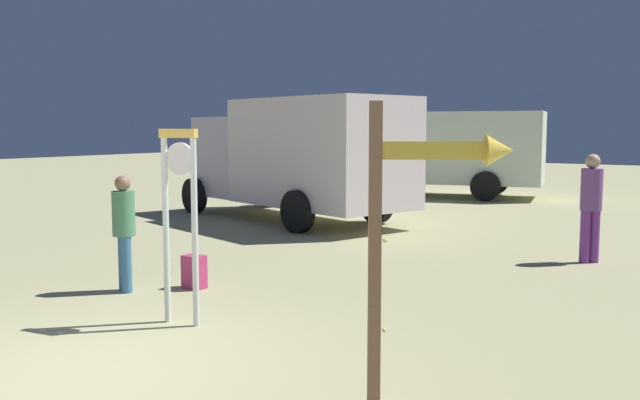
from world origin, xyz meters
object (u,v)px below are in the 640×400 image
(standing_clock, at_px, (180,207))
(box_truck_far, at_px, (440,150))
(box_truck_near, at_px, (299,154))
(backpack, at_px, (195,272))
(person_near_clock, at_px, (124,227))
(person_distant, at_px, (591,202))
(arrow_sign, at_px, (422,207))

(standing_clock, relative_size, box_truck_far, 0.31)
(standing_clock, relative_size, box_truck_near, 0.32)
(backpack, relative_size, box_truck_near, 0.07)
(person_near_clock, relative_size, person_distant, 0.88)
(backpack, xyz_separation_m, box_truck_far, (-2.27, 13.92, 1.28))
(backpack, bearing_deg, standing_clock, -51.58)
(standing_clock, distance_m, person_near_clock, 1.94)
(arrow_sign, relative_size, person_near_clock, 1.53)
(person_distant, bearing_deg, arrow_sign, -89.16)
(standing_clock, xyz_separation_m, box_truck_far, (-3.35, 15.28, 0.17))
(arrow_sign, xyz_separation_m, box_truck_far, (-6.56, 15.92, -0.08))
(person_near_clock, height_order, backpack, person_near_clock)
(person_near_clock, bearing_deg, backpack, 44.28)
(box_truck_far, bearing_deg, standing_clock, -77.62)
(box_truck_near, height_order, box_truck_far, box_truck_near)
(standing_clock, relative_size, backpack, 4.77)
(arrow_sign, relative_size, box_truck_far, 0.34)
(box_truck_near, bearing_deg, backpack, -67.46)
(box_truck_far, bearing_deg, person_near_clock, -83.68)
(standing_clock, height_order, person_distant, standing_clock)
(arrow_sign, xyz_separation_m, backpack, (-4.29, 2.00, -1.36))
(standing_clock, xyz_separation_m, person_near_clock, (-1.74, 0.72, -0.45))
(person_near_clock, relative_size, box_truck_far, 0.22)
(box_truck_near, bearing_deg, standing_clock, -64.33)
(arrow_sign, bearing_deg, standing_clock, 168.76)
(arrow_sign, distance_m, box_truck_near, 10.98)
(standing_clock, bearing_deg, person_distant, 63.47)
(standing_clock, relative_size, person_near_clock, 1.39)
(standing_clock, height_order, box_truck_near, box_truck_near)
(person_distant, height_order, box_truck_far, box_truck_far)
(standing_clock, distance_m, arrow_sign, 3.28)
(box_truck_far, bearing_deg, box_truck_near, -93.21)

